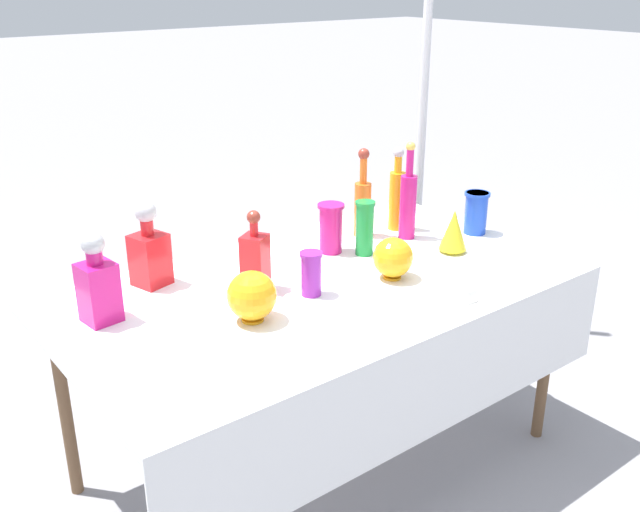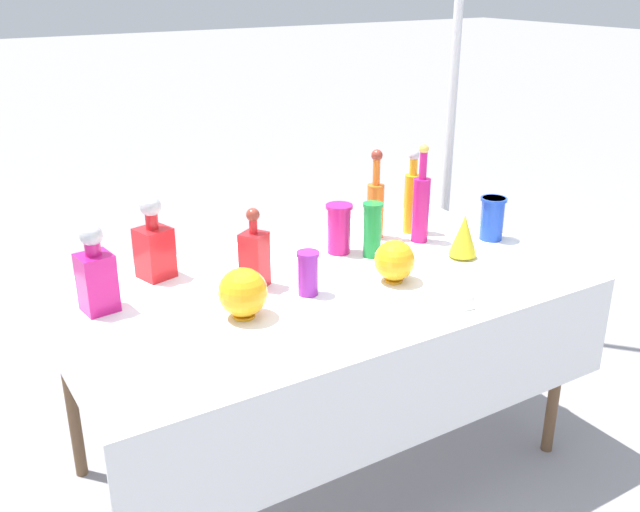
{
  "view_description": "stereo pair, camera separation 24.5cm",
  "coord_description": "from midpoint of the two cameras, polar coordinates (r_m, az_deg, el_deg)",
  "views": [
    {
      "loc": [
        -1.39,
        -1.79,
        1.78
      ],
      "look_at": [
        0.0,
        0.0,
        0.86
      ],
      "focal_mm": 40.0,
      "sensor_mm": 36.0,
      "label": 1
    },
    {
      "loc": [
        -1.19,
        -1.93,
        1.78
      ],
      "look_at": [
        0.0,
        0.0,
        0.86
      ],
      "focal_mm": 40.0,
      "sensor_mm": 36.0,
      "label": 2
    }
  ],
  "objects": [
    {
      "name": "square_decanter_1",
      "position": [
        2.31,
        -14.64,
        -1.52
      ],
      "size": [
        0.11,
        0.11,
        0.29
      ],
      "color": "#C61972",
      "rests_on": "display_table"
    },
    {
      "name": "ground_plane",
      "position": [
        2.88,
        2.53,
        -16.13
      ],
      "size": [
        40.0,
        40.0,
        0.0
      ],
      "primitive_type": "plane",
      "color": "gray"
    },
    {
      "name": "square_decanter_2",
      "position": [
        2.41,
        -2.4,
        -0.05
      ],
      "size": [
        0.11,
        0.11,
        0.28
      ],
      "color": "red",
      "rests_on": "display_table"
    },
    {
      "name": "cardboard_box_behind_left",
      "position": [
        3.49,
        -7.0,
        -6.02
      ],
      "size": [
        0.55,
        0.51,
        0.37
      ],
      "color": "tan",
      "rests_on": "ground"
    },
    {
      "name": "round_bowl_0",
      "position": [
        2.21,
        -3.05,
        -3.0
      ],
      "size": [
        0.16,
        0.16,
        0.16
      ],
      "color": "orange",
      "rests_on": "display_table"
    },
    {
      "name": "slender_vase_0",
      "position": [
        2.97,
        15.94,
        2.98
      ],
      "size": [
        0.1,
        0.1,
        0.17
      ],
      "color": "blue",
      "rests_on": "display_table"
    },
    {
      "name": "fluted_vase_0",
      "position": [
        2.75,
        13.96,
        1.55
      ],
      "size": [
        0.11,
        0.11,
        0.17
      ],
      "color": "yellow",
      "rests_on": "display_table"
    },
    {
      "name": "round_bowl_1",
      "position": [
        2.49,
        8.79,
        -0.42
      ],
      "size": [
        0.14,
        0.14,
        0.15
      ],
      "color": "orange",
      "rests_on": "display_table"
    },
    {
      "name": "display_table",
      "position": [
        2.48,
        3.33,
        -3.81
      ],
      "size": [
        1.81,
        1.03,
        0.76
      ],
      "color": "white",
      "rests_on": "ground"
    },
    {
      "name": "price_tag_left",
      "position": [
        2.35,
        14.75,
        -3.82
      ],
      "size": [
        0.05,
        0.02,
        0.04
      ],
      "primitive_type": "cube",
      "rotation": [
        -0.21,
        0.0,
        -0.09
      ],
      "color": "white",
      "rests_on": "display_table"
    },
    {
      "name": "tall_bottle_1",
      "position": [
        2.96,
        9.74,
        4.54
      ],
      "size": [
        0.06,
        0.06,
        0.35
      ],
      "color": "orange",
      "rests_on": "display_table"
    },
    {
      "name": "slender_vase_2",
      "position": [
        2.69,
        6.82,
        2.17
      ],
      "size": [
        0.08,
        0.08,
        0.21
      ],
      "color": "#198C38",
      "rests_on": "display_table"
    },
    {
      "name": "slender_vase_1",
      "position": [
        2.72,
        4.11,
        2.28
      ],
      "size": [
        0.1,
        0.1,
        0.19
      ],
      "color": "#C61972",
      "rests_on": "display_table"
    },
    {
      "name": "canopy_pole",
      "position": [
        3.6,
        12.35,
        10.02
      ],
      "size": [
        0.18,
        0.18,
        2.65
      ],
      "color": "silver",
      "rests_on": "ground"
    },
    {
      "name": "cardboard_box_behind_right",
      "position": [
        3.57,
        -6.17,
        -4.56
      ],
      "size": [
        0.62,
        0.47,
        0.46
      ],
      "color": "tan",
      "rests_on": "ground"
    },
    {
      "name": "slender_vase_3",
      "position": [
        2.36,
        2.0,
        -1.31
      ],
      "size": [
        0.08,
        0.08,
        0.15
      ],
      "color": "purple",
      "rests_on": "display_table"
    },
    {
      "name": "tall_bottle_0",
      "position": [
        2.86,
        10.53,
        4.01
      ],
      "size": [
        0.07,
        0.07,
        0.4
      ],
      "color": "#C61972",
      "rests_on": "display_table"
    },
    {
      "name": "square_decanter_0",
      "position": [
        2.52,
        -10.47,
        0.83
      ],
      "size": [
        0.13,
        0.13,
        0.3
      ],
      "color": "red",
      "rests_on": "display_table"
    },
    {
      "name": "tall_bottle_2",
      "position": [
        2.88,
        6.9,
        4.1
      ],
      "size": [
        0.07,
        0.07,
        0.36
      ],
      "color": "orange",
      "rests_on": "display_table"
    }
  ]
}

